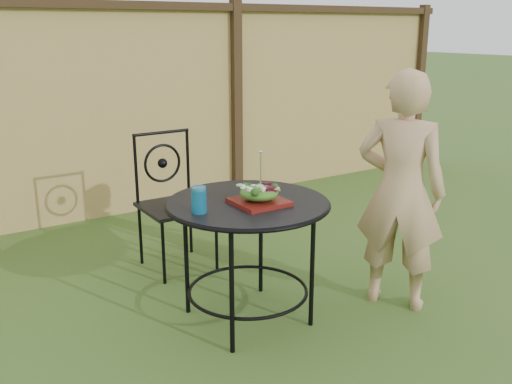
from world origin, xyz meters
TOP-DOWN VIEW (x-y plane):
  - ground at (0.00, 0.00)m, footprint 60.00×60.00m
  - fence at (-0.00, 2.19)m, footprint 8.00×0.12m
  - patio_table at (0.01, -0.11)m, footprint 0.92×0.92m
  - patio_chair at (-0.01, 0.85)m, footprint 0.46×0.46m
  - diner at (0.88, -0.42)m, footprint 0.58×0.63m
  - salad_plate at (0.03, -0.19)m, footprint 0.27×0.27m
  - salad at (0.03, -0.19)m, footprint 0.21×0.21m
  - fork at (0.04, -0.19)m, footprint 0.01×0.01m
  - drinking_glass at (-0.31, -0.15)m, footprint 0.08×0.08m

SIDE VIEW (x-z plane):
  - ground at x=0.00m, z-range 0.00..0.00m
  - patio_chair at x=-0.01m, z-range 0.03..0.98m
  - patio_table at x=0.01m, z-range 0.22..0.95m
  - diner at x=0.88m, z-range 0.00..1.44m
  - salad_plate at x=0.03m, z-range 0.72..0.75m
  - salad at x=0.03m, z-range 0.75..0.83m
  - drinking_glass at x=-0.31m, z-range 0.72..0.86m
  - fork at x=0.04m, z-range 0.83..1.01m
  - fence at x=0.00m, z-range 0.00..1.90m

